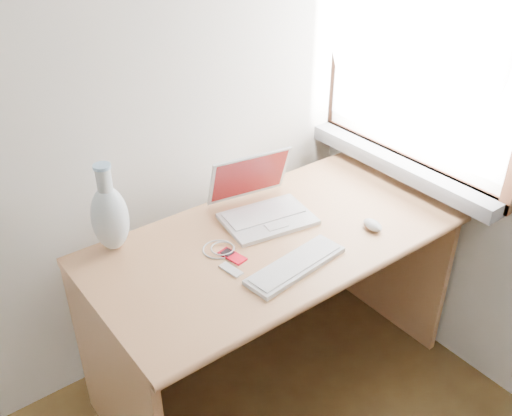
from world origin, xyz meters
TOP-DOWN VIEW (x-y plane):
  - window at (1.72, 1.30)m, footprint 0.11×0.99m
  - desk at (1.03, 1.36)m, footprint 1.36×0.68m
  - laptop at (1.07, 1.42)m, footprint 0.36×0.32m
  - external_keyboard at (0.97, 1.09)m, footprint 0.39×0.16m
  - mouse at (1.34, 1.10)m, footprint 0.07×0.09m
  - ipod at (0.83, 1.27)m, footprint 0.06×0.11m
  - cable_coil at (0.82, 1.33)m, footprint 0.14×0.14m
  - remote at (0.79, 1.21)m, footprint 0.05×0.09m
  - vase at (0.54, 1.56)m, footprint 0.13×0.13m

SIDE VIEW (x-z plane):
  - desk at x=1.03m, z-range 0.15..0.87m
  - cable_coil at x=0.82m, z-range 0.72..0.72m
  - remote at x=0.79m, z-range 0.72..0.73m
  - ipod at x=0.83m, z-range 0.72..0.73m
  - external_keyboard at x=0.97m, z-range 0.72..0.74m
  - mouse at x=1.34m, z-range 0.72..0.75m
  - laptop at x=1.07m, z-range 0.66..0.88m
  - vase at x=0.54m, z-range 0.69..1.01m
  - window at x=1.72m, z-range 0.72..1.83m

